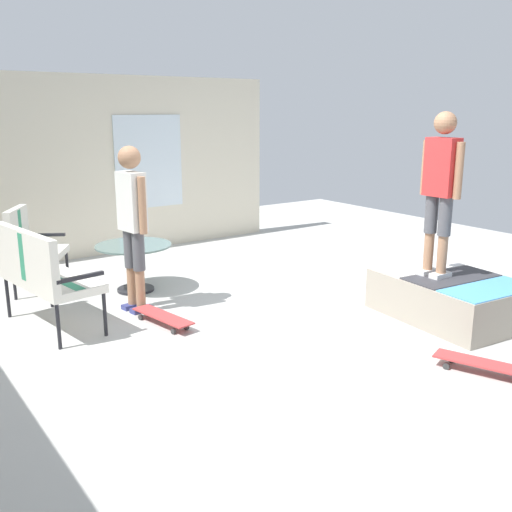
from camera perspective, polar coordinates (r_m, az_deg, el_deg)
name	(u,v)px	position (r m, az deg, el deg)	size (l,w,h in m)	color
ground_plane	(273,324)	(6.14, 1.70, -6.64)	(12.00, 12.00, 0.10)	#B2B2AD
house_facade	(90,167)	(8.92, -15.96, 8.37)	(0.23, 6.00, 2.62)	beige
skate_ramp	(452,297)	(6.44, 18.65, -3.80)	(1.57, 1.75, 0.45)	gray
patio_bench	(40,269)	(6.05, -20.43, -1.25)	(1.32, 0.72, 1.02)	black
patio_chair_near_house	(29,242)	(7.33, -21.35, 1.25)	(0.82, 0.79, 1.02)	black
patio_table	(134,258)	(7.10, -11.86, -0.20)	(0.90, 0.90, 0.57)	black
person_watching	(132,216)	(6.26, -12.02, 3.88)	(0.48, 0.28, 1.77)	navy
person_skater	(441,183)	(6.15, 17.65, 6.85)	(0.48, 0.24, 1.66)	silver
skateboard_by_bench	(163,317)	(6.01, -9.12, -5.90)	(0.82, 0.33, 0.10)	#B23838
skateboard_spare	(484,364)	(5.24, 21.42, -9.86)	(0.82, 0.47, 0.10)	#B23838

